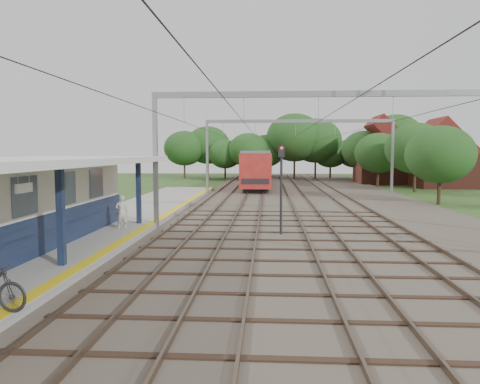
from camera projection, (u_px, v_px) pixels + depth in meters
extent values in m
plane|color=#2D4C1E|center=(227.00, 364.00, 8.83)|extent=(160.00, 160.00, 0.00)
cube|color=#473D33|center=(308.00, 200.00, 38.41)|extent=(18.00, 90.00, 0.10)
cube|color=gray|center=(102.00, 229.00, 23.20)|extent=(5.00, 52.00, 0.35)
cube|color=yellow|center=(147.00, 226.00, 23.04)|extent=(0.45, 52.00, 0.01)
cube|color=#121C38|center=(36.00, 237.00, 16.15)|extent=(0.06, 18.00, 1.40)
cube|color=slate|center=(34.00, 194.00, 16.02)|extent=(0.05, 16.00, 1.30)
cube|color=#121C38|center=(61.00, 216.00, 14.99)|extent=(0.22, 0.22, 3.20)
cube|color=#121C38|center=(139.00, 192.00, 23.94)|extent=(0.22, 0.22, 3.20)
cube|color=silver|center=(1.00, 162.00, 14.96)|extent=(6.40, 20.00, 0.24)
cube|color=white|center=(24.00, 188.00, 12.92)|extent=(0.06, 0.85, 0.26)
cube|color=brown|center=(209.00, 198.00, 38.91)|extent=(0.07, 88.00, 0.15)
cube|color=brown|center=(226.00, 198.00, 38.82)|extent=(0.07, 88.00, 0.15)
cube|color=brown|center=(245.00, 198.00, 38.72)|extent=(0.07, 88.00, 0.15)
cube|color=brown|center=(262.00, 199.00, 38.63)|extent=(0.07, 88.00, 0.15)
cube|color=brown|center=(290.00, 199.00, 38.49)|extent=(0.07, 88.00, 0.15)
cube|color=brown|center=(307.00, 199.00, 38.41)|extent=(0.07, 88.00, 0.15)
cube|color=brown|center=(334.00, 199.00, 38.27)|extent=(0.07, 88.00, 0.15)
cube|color=brown|center=(351.00, 199.00, 38.18)|extent=(0.07, 88.00, 0.15)
cube|color=gray|center=(155.00, 162.00, 23.76)|extent=(0.22, 0.22, 7.00)
cube|color=gray|center=(325.00, 94.00, 22.95)|extent=(17.00, 0.20, 0.30)
cube|color=gray|center=(207.00, 158.00, 43.65)|extent=(0.22, 0.22, 7.00)
cube|color=gray|center=(392.00, 158.00, 42.60)|extent=(0.22, 0.22, 7.00)
cube|color=gray|center=(299.00, 121.00, 42.84)|extent=(17.00, 0.20, 0.30)
cylinder|color=black|center=(217.00, 134.00, 38.41)|extent=(0.02, 88.00, 0.02)
cylinder|color=black|center=(254.00, 134.00, 38.23)|extent=(0.02, 88.00, 0.02)
cylinder|color=black|center=(299.00, 134.00, 38.00)|extent=(0.02, 88.00, 0.02)
cylinder|color=black|center=(344.00, 134.00, 37.78)|extent=(0.02, 88.00, 0.02)
cylinder|color=#382619|center=(197.00, 169.00, 69.99)|extent=(0.28, 0.28, 2.88)
ellipsoid|color=#184519|center=(197.00, 146.00, 69.69)|extent=(6.72, 6.72, 5.76)
cylinder|color=#382619|center=(238.00, 170.00, 71.62)|extent=(0.28, 0.28, 2.52)
ellipsoid|color=#184519|center=(238.00, 150.00, 71.36)|extent=(5.88, 5.88, 5.04)
cylinder|color=#382619|center=(277.00, 169.00, 68.24)|extent=(0.28, 0.28, 3.24)
ellipsoid|color=#184519|center=(278.00, 141.00, 67.90)|extent=(7.56, 7.56, 6.48)
cylinder|color=#382619|center=(317.00, 170.00, 69.88)|extent=(0.28, 0.28, 2.70)
ellipsoid|color=#184519|center=(318.00, 148.00, 69.60)|extent=(6.30, 6.30, 5.40)
cylinder|color=#382619|center=(410.00, 180.00, 45.62)|extent=(0.28, 0.28, 2.52)
ellipsoid|color=#184519|center=(411.00, 149.00, 45.36)|extent=(5.88, 5.88, 5.04)
cylinder|color=#382619|center=(377.00, 172.00, 61.48)|extent=(0.28, 0.28, 2.88)
ellipsoid|color=#184519|center=(378.00, 145.00, 61.19)|extent=(6.72, 6.72, 5.76)
cube|color=brown|center=(447.00, 168.00, 53.09)|extent=(7.00, 6.00, 4.50)
cube|color=maroon|center=(448.00, 140.00, 52.82)|extent=(4.99, 6.12, 4.99)
cube|color=brown|center=(389.00, 164.00, 59.34)|extent=(8.00, 6.00, 5.00)
cube|color=maroon|center=(390.00, 137.00, 59.05)|extent=(5.52, 6.12, 5.52)
imported|color=beige|center=(122.00, 212.00, 22.28)|extent=(0.68, 0.54, 1.62)
cube|color=black|center=(258.00, 185.00, 52.91)|extent=(2.44, 17.38, 0.44)
cube|color=#A21E18|center=(258.00, 168.00, 52.75)|extent=(3.04, 18.89, 3.33)
cube|color=black|center=(258.00, 165.00, 52.72)|extent=(3.08, 17.38, 0.94)
cube|color=slate|center=(258.00, 152.00, 52.60)|extent=(2.80, 18.89, 0.28)
cube|color=black|center=(261.00, 176.00, 72.30)|extent=(2.44, 17.38, 0.44)
cube|color=#A21E18|center=(261.00, 164.00, 72.14)|extent=(3.04, 18.89, 3.33)
cube|color=black|center=(261.00, 162.00, 72.11)|extent=(3.08, 17.38, 0.94)
cube|color=slate|center=(261.00, 152.00, 71.99)|extent=(2.80, 18.89, 0.28)
cylinder|color=black|center=(281.00, 195.00, 22.09)|extent=(0.12, 0.12, 3.93)
cube|color=black|center=(281.00, 151.00, 21.92)|extent=(0.30, 0.18, 0.54)
sphere|color=red|center=(282.00, 148.00, 21.80)|extent=(0.14, 0.14, 0.14)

